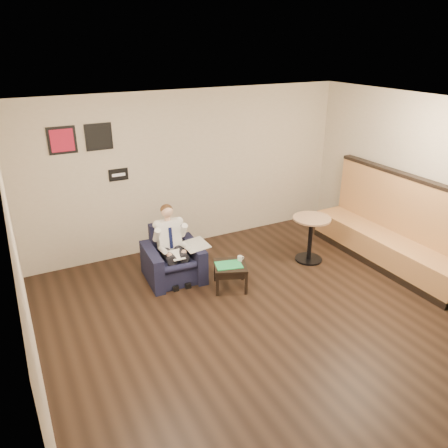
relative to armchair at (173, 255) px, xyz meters
name	(u,v)px	position (x,y,z in m)	size (l,w,h in m)	color
ground	(283,325)	(0.83, -1.86, -0.42)	(6.00, 6.00, 0.00)	black
wall_back	(191,170)	(0.83, 1.14, 0.98)	(6.00, 0.02, 2.80)	beige
wall_left	(24,291)	(-2.17, -1.86, 0.98)	(0.02, 6.00, 2.80)	beige
ceiling	(296,115)	(0.83, -1.86, 2.38)	(6.00, 6.00, 0.02)	white
seating_sign	(118,175)	(-0.47, 1.12, 1.08)	(0.32, 0.02, 0.20)	black
art_print_left	(62,140)	(-1.27, 1.12, 1.73)	(0.42, 0.03, 0.42)	#B61632
art_print_right	(99,137)	(-0.72, 1.12, 1.73)	(0.42, 0.03, 0.42)	black
armchair	(173,255)	(0.00, 0.00, 0.00)	(0.86, 0.86, 0.83)	black
seated_man	(175,249)	(-0.01, -0.11, 0.15)	(0.54, 0.81, 1.14)	white
lap_papers	(177,255)	(-0.01, -0.20, 0.10)	(0.19, 0.27, 0.01)	white
newspaper	(195,245)	(0.34, -0.11, 0.15)	(0.36, 0.45, 0.01)	silver
side_table	(230,276)	(0.67, -0.67, -0.22)	(0.49, 0.49, 0.40)	black
green_folder	(229,265)	(0.64, -0.68, -0.01)	(0.40, 0.28, 0.01)	#22AB59
coffee_mug	(240,259)	(0.86, -0.63, 0.02)	(0.07, 0.07, 0.08)	white
smartphone	(232,260)	(0.76, -0.56, -0.02)	(0.12, 0.06, 0.01)	black
banquette	(390,222)	(3.42, -1.18, 0.34)	(0.70, 2.94, 1.50)	#B27A45
cafe_table	(310,239)	(2.32, -0.50, -0.02)	(0.64, 0.64, 0.80)	#9E7556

